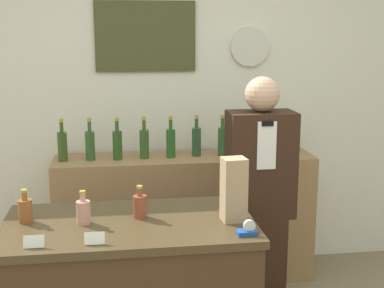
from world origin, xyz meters
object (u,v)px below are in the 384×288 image
at_px(paper_bag, 234,190).
at_px(tape_dispenser, 248,230).
at_px(potted_plant, 276,130).
at_px(shopkeeper, 259,206).

xyz_separation_m(paper_bag, tape_dispenser, (0.02, -0.20, -0.14)).
bearing_deg(potted_plant, paper_bag, -115.06).
bearing_deg(shopkeeper, paper_bag, -116.81).
bearing_deg(paper_bag, potted_plant, 64.94).
distance_m(paper_bag, tape_dispenser, 0.24).
bearing_deg(tape_dispenser, paper_bag, 96.94).
distance_m(shopkeeper, potted_plant, 0.88).
relative_size(shopkeeper, tape_dispenser, 17.84).
xyz_separation_m(potted_plant, paper_bag, (-0.62, -1.33, -0.04)).
relative_size(shopkeeper, paper_bag, 4.99).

